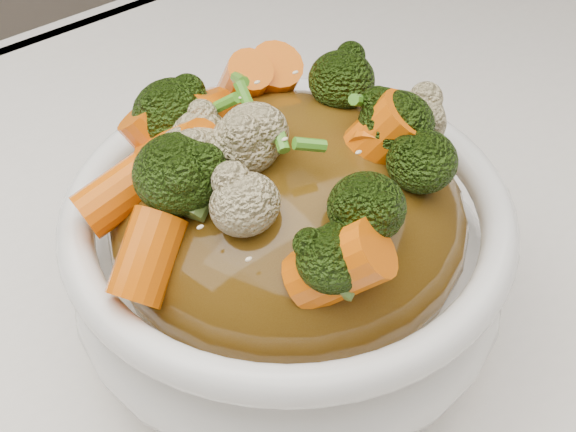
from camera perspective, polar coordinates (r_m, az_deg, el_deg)
bowl at (r=0.45m, az=-0.00°, el=-3.07°), size 0.28×0.28×0.09m
sauce_base at (r=0.43m, az=-0.00°, el=-0.30°), size 0.22×0.22×0.10m
carrots at (r=0.39m, az=-0.00°, el=6.51°), size 0.22×0.22×0.05m
broccoli at (r=0.39m, az=-0.00°, el=6.39°), size 0.22×0.22×0.04m
cauliflower at (r=0.39m, az=-0.00°, el=6.15°), size 0.22×0.22×0.04m
scallions at (r=0.39m, az=-0.00°, el=6.63°), size 0.17×0.17×0.02m
sesame_seeds at (r=0.39m, az=-0.00°, el=6.63°), size 0.20×0.20×0.01m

